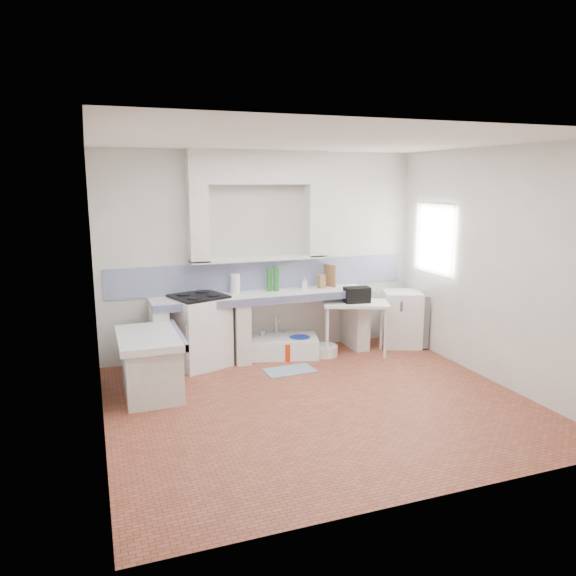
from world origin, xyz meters
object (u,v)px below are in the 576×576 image
object	(u,v)px
stove	(200,332)
sink	(281,347)
side_table	(355,328)
fridge	(402,319)

from	to	relation	value
stove	sink	xyz separation A→B (m)	(1.13, 0.00, -0.34)
sink	side_table	xyz separation A→B (m)	(1.01, -0.26, 0.25)
sink	fridge	size ratio (longest dim) A/B	1.23
stove	sink	bearing A→B (deg)	-18.48
side_table	sink	bearing A→B (deg)	-172.79
stove	side_table	world-z (taller)	stove
sink	side_table	distance (m)	1.07
sink	side_table	world-z (taller)	side_table
sink	stove	bearing A→B (deg)	-164.08
sink	fridge	bearing A→B (deg)	11.34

